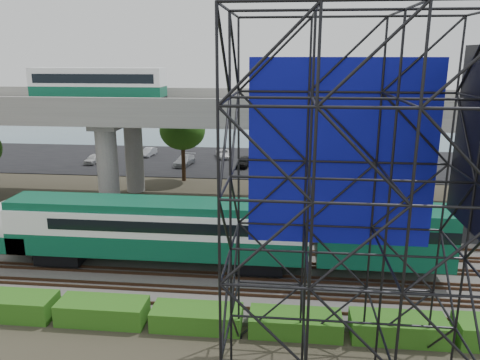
# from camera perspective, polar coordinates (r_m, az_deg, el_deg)

# --- Properties ---
(ground) EXTENTS (140.00, 140.00, 0.00)m
(ground) POSITION_cam_1_polar(r_m,az_deg,el_deg) (29.11, -5.56, -12.71)
(ground) COLOR #474233
(ground) RESTS_ON ground
(ballast_bed) EXTENTS (90.00, 12.00, 0.20)m
(ballast_bed) POSITION_cam_1_polar(r_m,az_deg,el_deg) (30.81, -4.82, -10.83)
(ballast_bed) COLOR slate
(ballast_bed) RESTS_ON ground
(service_road) EXTENTS (90.00, 5.00, 0.08)m
(service_road) POSITION_cam_1_polar(r_m,az_deg,el_deg) (38.55, -2.48, -5.45)
(service_road) COLOR black
(service_road) RESTS_ON ground
(parking_lot) EXTENTS (90.00, 18.00, 0.08)m
(parking_lot) POSITION_cam_1_polar(r_m,az_deg,el_deg) (60.97, 0.74, 2.25)
(parking_lot) COLOR black
(parking_lot) RESTS_ON ground
(harbor_water) EXTENTS (140.00, 40.00, 0.03)m
(harbor_water) POSITION_cam_1_polar(r_m,az_deg,el_deg) (82.50, 2.14, 5.60)
(harbor_water) COLOR #456472
(harbor_water) RESTS_ON ground
(rail_tracks) EXTENTS (90.00, 9.52, 0.16)m
(rail_tracks) POSITION_cam_1_polar(r_m,az_deg,el_deg) (30.74, -4.83, -10.53)
(rail_tracks) COLOR #472D1E
(rail_tracks) RESTS_ON ballast_bed
(commuter_train) EXTENTS (29.30, 3.06, 4.30)m
(commuter_train) POSITION_cam_1_polar(r_m,az_deg,el_deg) (29.82, -6.07, -5.95)
(commuter_train) COLOR black
(commuter_train) RESTS_ON rail_tracks
(overpass) EXTENTS (80.00, 12.00, 12.40)m
(overpass) POSITION_cam_1_polar(r_m,az_deg,el_deg) (42.02, -2.67, 7.76)
(overpass) COLOR #9E9B93
(overpass) RESTS_ON ground
(scaffold_tower) EXTENTS (9.36, 6.36, 15.00)m
(scaffold_tower) POSITION_cam_1_polar(r_m,az_deg,el_deg) (18.41, 12.96, -4.52)
(scaffold_tower) COLOR black
(scaffold_tower) RESTS_ON ground
(hedge_strip) EXTENTS (34.60, 1.80, 1.20)m
(hedge_strip) POSITION_cam_1_polar(r_m,az_deg,el_deg) (24.99, -5.25, -16.27)
(hedge_strip) COLOR #2B5D15
(hedge_strip) RESTS_ON ground
(trees) EXTENTS (40.94, 16.94, 7.69)m
(trees) POSITION_cam_1_polar(r_m,az_deg,el_deg) (43.32, -7.60, 4.33)
(trees) COLOR #382314
(trees) RESTS_ON ground
(suv) EXTENTS (6.12, 4.36, 1.55)m
(suv) POSITION_cam_1_polar(r_m,az_deg,el_deg) (41.46, -15.65, -3.33)
(suv) COLOR black
(suv) RESTS_ON service_road
(parked_cars) EXTENTS (39.96, 9.38, 1.30)m
(parked_cars) POSITION_cam_1_polar(r_m,az_deg,el_deg) (60.22, 0.99, 2.71)
(parked_cars) COLOR silver
(parked_cars) RESTS_ON parking_lot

